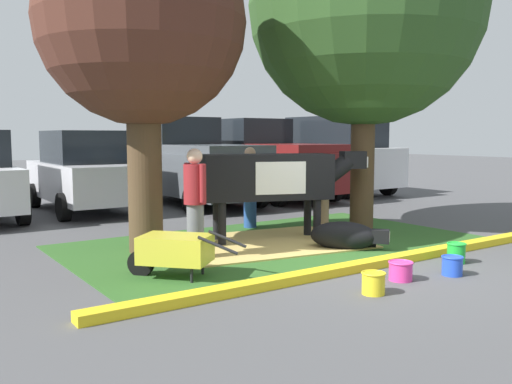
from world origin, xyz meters
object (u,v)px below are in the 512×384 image
Objects in this scene: shade_tree_left at (142,24)px; bucket_pink at (401,270)px; cow_holstein at (273,178)px; sedan_silver at (84,172)px; calf_lying at (346,236)px; person_handler at (323,190)px; pickup_truck_maroon at (268,161)px; person_visitor_near at (195,201)px; bucket_yellow at (373,283)px; bucket_blue at (452,265)px; shade_tree_right at (365,9)px; person_visitor_far at (250,185)px; bucket_green at (456,253)px; suv_black at (334,155)px; pickup_truck_black at (192,164)px; wheelbarrow at (174,250)px.

shade_tree_left is 16.20× the size of bucket_pink.
cow_holstein is 6.14m from sedan_silver.
person_handler reaches higher than calf_lying.
calf_lying is 0.27× the size of sedan_silver.
pickup_truck_maroon is at bearing 64.42° from bucket_pink.
pickup_truck_maroon is at bearing -2.22° from sedan_silver.
pickup_truck_maroon reaches higher than sedan_silver.
person_visitor_near is (0.38, -0.98, -2.71)m from shade_tree_left.
bucket_yellow reaches higher than bucket_blue.
bucket_pink is at bearing -56.44° from person_visitor_near.
shade_tree_right reaches higher than cow_holstein.
shade_tree_left is at bearing -97.31° from sedan_silver.
person_visitor_far is 5.63× the size of bucket_blue.
bucket_yellow is 0.91× the size of bucket_pink.
suv_black reaches higher than bucket_green.
bucket_yellow is 0.80m from bucket_pink.
person_handler is 6.42m from sedan_silver.
bucket_yellow is (0.92, -2.77, -0.78)m from person_visitor_near.
sedan_silver is 5.58m from pickup_truck_maroon.
shade_tree_right is (4.37, -0.52, 0.69)m from shade_tree_left.
pickup_truck_maroon is 1.17× the size of suv_black.
shade_tree_left is 5.95m from bucket_green.
person_visitor_near is 3.04m from person_visitor_far.
sedan_silver is at bearing 87.10° from person_visitor_near.
pickup_truck_maroon is at bearing 69.18° from bucket_blue.
person_handler is at bearing -115.82° from pickup_truck_maroon.
person_visitor_far reaches higher than bucket_yellow.
suv_black is (5.22, -0.14, 0.16)m from pickup_truck_black.
shade_tree_left reaches higher than person_visitor_far.
person_handler is at bearing 77.65° from bucket_blue.
person_visitor_far is 4.11m from wheelbarrow.
bucket_yellow is at bearing -169.10° from bucket_green.
pickup_truck_maroon is at bearing 177.52° from suv_black.
sedan_silver is at bearing 121.18° from shade_tree_right.
pickup_truck_black is 1.00× the size of pickup_truck_maroon.
pickup_truck_maroon is (5.90, 6.28, 0.19)m from person_visitor_near.
bucket_green reaches higher than bucket_yellow.
bucket_blue is (1.54, 0.01, -0.00)m from bucket_yellow.
cow_holstein is 9.23× the size of bucket_pink.
cow_holstein reaches higher than bucket_blue.
shade_tree_right is at bearing -108.16° from pickup_truck_maroon.
person_visitor_near is 0.39× the size of sedan_silver.
sedan_silver is (-3.66, 6.04, -3.34)m from shade_tree_right.
bucket_blue is 0.07× the size of sedan_silver.
cow_holstein is at bearing -170.93° from person_handler.
person_visitor_near is at bearing -92.90° from sedan_silver.
person_handler is 1.50m from person_visitor_far.
bucket_blue is 0.05× the size of pickup_truck_black.
pickup_truck_maroon reaches higher than calf_lying.
shade_tree_left is 0.98× the size of pickup_truck_maroon.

